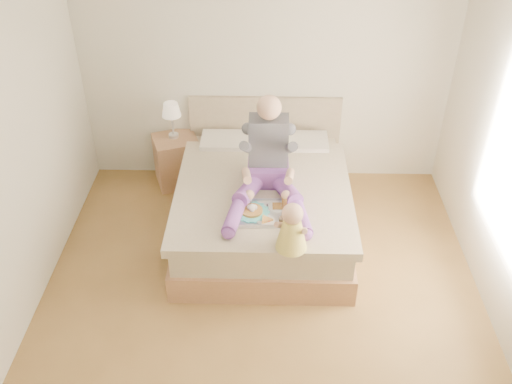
{
  "coord_description": "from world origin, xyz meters",
  "views": [
    {
      "loc": [
        0.04,
        -3.6,
        3.8
      ],
      "look_at": [
        -0.06,
        0.69,
        0.71
      ],
      "focal_mm": 40.0,
      "sensor_mm": 36.0,
      "label": 1
    }
  ],
  "objects_px": {
    "adult": "(268,165)",
    "tray": "(263,211)",
    "baby": "(292,230)",
    "nightstand": "(177,160)",
    "bed": "(263,201)"
  },
  "relations": [
    {
      "from": "bed",
      "to": "nightstand",
      "type": "distance_m",
      "value": 1.28
    },
    {
      "from": "bed",
      "to": "adult",
      "type": "xyz_separation_m",
      "value": [
        0.04,
        -0.2,
        0.57
      ]
    },
    {
      "from": "baby",
      "to": "nightstand",
      "type": "bearing_deg",
      "value": 144.11
    },
    {
      "from": "nightstand",
      "to": "adult",
      "type": "height_order",
      "value": "adult"
    },
    {
      "from": "nightstand",
      "to": "adult",
      "type": "relative_size",
      "value": 0.53
    },
    {
      "from": "adult",
      "to": "bed",
      "type": "bearing_deg",
      "value": 102.83
    },
    {
      "from": "adult",
      "to": "tray",
      "type": "height_order",
      "value": "adult"
    },
    {
      "from": "bed",
      "to": "tray",
      "type": "relative_size",
      "value": 4.2
    },
    {
      "from": "nightstand",
      "to": "adult",
      "type": "bearing_deg",
      "value": -63.52
    },
    {
      "from": "baby",
      "to": "tray",
      "type": "bearing_deg",
      "value": 138.89
    },
    {
      "from": "bed",
      "to": "nightstand",
      "type": "bearing_deg",
      "value": 141.48
    },
    {
      "from": "baby",
      "to": "adult",
      "type": "bearing_deg",
      "value": 123.66
    },
    {
      "from": "adult",
      "to": "tray",
      "type": "distance_m",
      "value": 0.46
    },
    {
      "from": "adult",
      "to": "baby",
      "type": "relative_size",
      "value": 2.49
    },
    {
      "from": "nightstand",
      "to": "tray",
      "type": "xyz_separation_m",
      "value": [
        1.01,
        -1.39,
        0.35
      ]
    }
  ]
}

